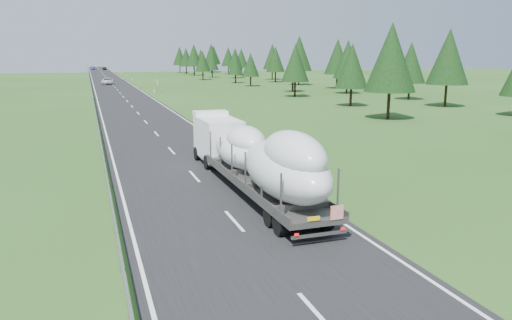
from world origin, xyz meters
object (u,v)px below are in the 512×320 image
object	(u,v)px
highway_sign	(157,83)
distant_car_blue	(93,68)
boat_truck	(255,155)
distant_van	(107,81)
distant_car_dark	(105,68)

from	to	relation	value
highway_sign	distant_car_blue	distance (m)	160.35
boat_truck	distant_van	xyz separation A→B (m)	(-3.48, 107.52, -1.39)
boat_truck	distant_car_dark	distance (m)	230.70
highway_sign	distant_car_dark	world-z (taller)	highway_sign
distant_van	highway_sign	bearing A→B (deg)	-71.24
boat_truck	distant_car_blue	distance (m)	236.10
distant_car_blue	highway_sign	bearing A→B (deg)	-88.05
highway_sign	boat_truck	size ratio (longest dim) A/B	0.14
highway_sign	distant_van	xyz separation A→B (m)	(-8.32, 31.52, -0.98)
highway_sign	distant_van	bearing A→B (deg)	104.79
highway_sign	boat_truck	world-z (taller)	boat_truck
distant_car_blue	distant_van	bearing A→B (deg)	-90.87
boat_truck	distant_car_dark	world-z (taller)	boat_truck
highway_sign	distant_car_blue	bearing A→B (deg)	93.59
distant_van	distant_car_blue	bearing A→B (deg)	94.73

